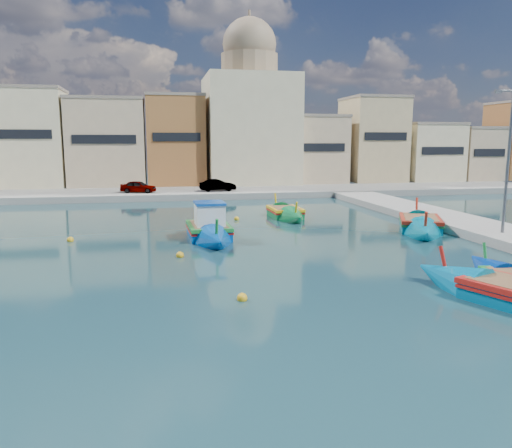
{
  "coord_description": "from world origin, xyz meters",
  "views": [
    {
      "loc": [
        -0.62,
        -17.25,
        5.33
      ],
      "look_at": [
        4.0,
        6.0,
        1.4
      ],
      "focal_mm": 35.0,
      "sensor_mm": 36.0,
      "label": 1
    }
  ],
  "objects_px": {
    "luzzu_cyan_mid": "(420,225)",
    "luzzu_green": "(285,213)",
    "church_block": "(250,114)",
    "luzzu_blue_cabin": "(209,231)",
    "quay_street_lamp": "(507,161)"
  },
  "relations": [
    {
      "from": "luzzu_green",
      "to": "luzzu_cyan_mid",
      "type": "bearing_deg",
      "value": -44.95
    },
    {
      "from": "church_block",
      "to": "luzzu_cyan_mid",
      "type": "height_order",
      "value": "church_block"
    },
    {
      "from": "church_block",
      "to": "luzzu_blue_cabin",
      "type": "relative_size",
      "value": 2.13
    },
    {
      "from": "quay_street_lamp",
      "to": "luzzu_green",
      "type": "relative_size",
      "value": 1.02
    },
    {
      "from": "quay_street_lamp",
      "to": "luzzu_blue_cabin",
      "type": "relative_size",
      "value": 0.89
    },
    {
      "from": "quay_street_lamp",
      "to": "luzzu_cyan_mid",
      "type": "height_order",
      "value": "quay_street_lamp"
    },
    {
      "from": "luzzu_cyan_mid",
      "to": "church_block",
      "type": "bearing_deg",
      "value": 99.5
    },
    {
      "from": "luzzu_green",
      "to": "luzzu_blue_cabin",
      "type": "bearing_deg",
      "value": -132.78
    },
    {
      "from": "quay_street_lamp",
      "to": "luzzu_green",
      "type": "bearing_deg",
      "value": 130.26
    },
    {
      "from": "luzzu_blue_cabin",
      "to": "luzzu_cyan_mid",
      "type": "bearing_deg",
      "value": -0.47
    },
    {
      "from": "quay_street_lamp",
      "to": "luzzu_cyan_mid",
      "type": "relative_size",
      "value": 0.83
    },
    {
      "from": "luzzu_cyan_mid",
      "to": "luzzu_blue_cabin",
      "type": "bearing_deg",
      "value": 179.53
    },
    {
      "from": "church_block",
      "to": "luzzu_cyan_mid",
      "type": "xyz_separation_m",
      "value": [
        5.0,
        -29.88,
        -8.11
      ]
    },
    {
      "from": "church_block",
      "to": "luzzu_blue_cabin",
      "type": "distance_m",
      "value": 31.83
    },
    {
      "from": "luzzu_cyan_mid",
      "to": "luzzu_green",
      "type": "bearing_deg",
      "value": 135.05
    }
  ]
}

